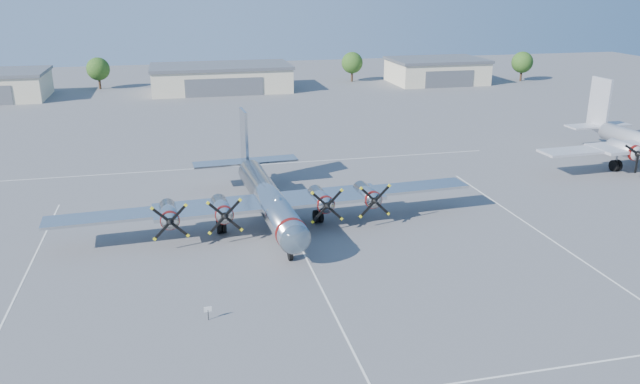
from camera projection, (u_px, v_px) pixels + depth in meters
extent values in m
plane|color=#57575A|center=(298.00, 242.00, 54.79)|extent=(260.00, 260.00, 0.00)
cube|color=silver|center=(16.00, 296.00, 45.44)|extent=(0.15, 40.00, 0.01)
cube|color=silver|center=(310.00, 266.00, 50.17)|extent=(0.15, 40.00, 0.01)
cube|color=silver|center=(554.00, 241.00, 54.91)|extent=(0.15, 40.00, 0.01)
cube|color=silver|center=(259.00, 165.00, 77.84)|extent=(60.00, 0.15, 0.01)
cube|color=beige|center=(221.00, 79.00, 129.65)|extent=(28.00, 14.00, 4.80)
cube|color=slate|center=(221.00, 66.00, 128.78)|extent=(28.60, 14.60, 0.60)
cube|color=slate|center=(224.00, 87.00, 123.34)|extent=(15.40, 0.20, 3.60)
cube|color=beige|center=(436.00, 72.00, 139.98)|extent=(20.00, 14.00, 4.80)
cube|color=slate|center=(437.00, 60.00, 139.11)|extent=(20.60, 14.60, 0.60)
cube|color=slate|center=(449.00, 79.00, 133.67)|extent=(11.00, 0.20, 3.60)
cylinder|color=#382619|center=(100.00, 82.00, 131.97)|extent=(0.50, 0.50, 2.80)
sphere|color=#194212|center=(98.00, 69.00, 131.06)|extent=(4.80, 4.80, 4.80)
cylinder|color=#382619|center=(352.00, 75.00, 141.96)|extent=(0.50, 0.50, 2.80)
sphere|color=#194212|center=(352.00, 63.00, 141.05)|extent=(4.80, 4.80, 4.80)
cylinder|color=#382619|center=(521.00, 75.00, 142.76)|extent=(0.50, 0.50, 2.80)
sphere|color=#194212|center=(522.00, 62.00, 141.85)|extent=(4.80, 4.80, 4.80)
cylinder|color=black|center=(208.00, 315.00, 42.07)|extent=(0.06, 0.06, 0.76)
cube|color=white|center=(208.00, 309.00, 41.93)|extent=(0.52, 0.09, 0.38)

